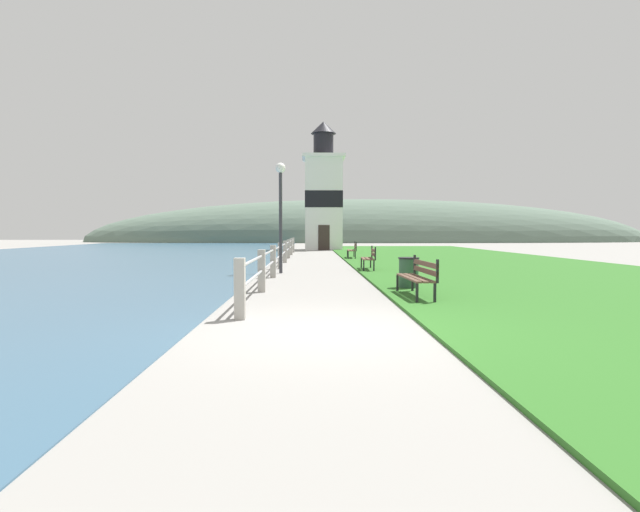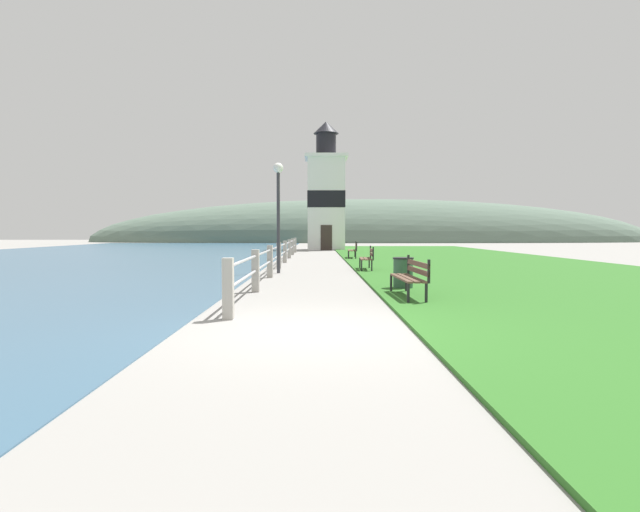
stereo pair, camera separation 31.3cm
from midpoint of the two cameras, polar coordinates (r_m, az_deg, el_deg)
The scene contains 11 objects.
ground_plane at distance 7.68m, azimuth 0.17°, elevation -8.53°, with size 160.00×160.00×0.00m, color gray.
grass_verge at distance 25.18m, azimuth 17.20°, elevation -0.65°, with size 12.00×49.27×0.06m.
water_strip at distance 27.77m, azimuth -30.60°, elevation -0.65°, with size 24.00×78.83×0.01m.
seawall_railing at distance 22.05m, azimuth -3.95°, elevation 0.49°, with size 0.18×27.10×1.06m.
park_bench_near at distance 11.36m, azimuth 11.17°, elevation -2.13°, with size 0.53×2.01×0.94m.
park_bench_midway at distance 19.07m, azimuth 5.97°, elevation -0.10°, with size 0.55×1.72×0.94m.
park_bench_far at distance 27.26m, azimuth 4.18°, elevation 0.80°, with size 0.57×1.89×0.94m.
lighthouse at distance 40.93m, azimuth 0.91°, elevation 6.91°, with size 3.41×3.41×10.39m.
trash_bin at distance 13.07m, azimuth 10.16°, elevation -1.99°, with size 0.54×0.54×0.84m.
lamp_post at distance 18.04m, azimuth -4.29°, elevation 6.73°, with size 0.36×0.36×3.96m.
distant_hillside at distance 70.86m, azimuth 6.14°, elevation 1.62°, with size 80.00×16.00×12.00m.
Camera 2 is at (0.08, -7.53, 1.52)m, focal length 28.00 mm.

